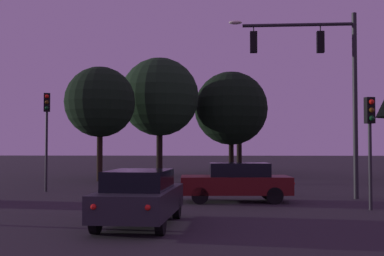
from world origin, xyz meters
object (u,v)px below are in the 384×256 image
Objects in this scene: tree_behind_sign at (239,109)px; tree_left_far at (160,97)px; traffic_light_corner_right at (47,122)px; tree_center_horizon at (231,108)px; traffic_signal_mast_arm at (322,71)px; tree_lot_edge at (100,102)px; car_crossing_left at (236,181)px; car_nearside_lane at (140,196)px; traffic_light_corner_left at (370,129)px.

tree_left_far is at bearing -127.81° from tree_behind_sign.
traffic_light_corner_right is 17.54m from tree_center_horizon.
traffic_signal_mast_arm is 0.91× the size of tree_left_far.
tree_center_horizon is at bearing 31.22° from tree_left_far.
tree_lot_edge is at bearing 139.37° from traffic_signal_mast_arm.
car_crossing_left is at bearing -92.01° from tree_center_horizon.
tree_lot_edge is (-8.53, -7.57, -0.17)m from tree_center_horizon.
tree_center_horizon reaches higher than car_nearside_lane.
traffic_signal_mast_arm is 2.01× the size of traffic_light_corner_left.
tree_behind_sign is at bearing 96.35° from traffic_light_corner_left.
traffic_light_corner_right is at bearing -98.21° from tree_lot_edge.
traffic_light_corner_left is at bearing -77.70° from traffic_signal_mast_arm.
traffic_signal_mast_arm reaches higher than traffic_light_corner_right.
tree_center_horizon reaches higher than traffic_signal_mast_arm.
car_nearside_lane is 25.24m from tree_center_horizon.
tree_center_horizon is (-0.91, -4.74, -0.32)m from tree_behind_sign.
tree_center_horizon is at bearing 56.85° from traffic_light_corner_right.
traffic_light_corner_right is at bearing -118.37° from tree_behind_sign.
traffic_light_corner_left is 18.40m from tree_lot_edge.
car_crossing_left is at bearing -54.74° from tree_lot_edge.
car_nearside_lane is at bearing -98.38° from tree_center_horizon.
tree_behind_sign is (1.56, 23.44, 4.62)m from car_crossing_left.
tree_behind_sign reaches higher than traffic_light_corner_left.
traffic_light_corner_right reaches higher than car_crossing_left.
car_crossing_left is at bearing -161.03° from traffic_signal_mast_arm.
traffic_light_corner_right is (-12.53, 2.83, -1.96)m from traffic_signal_mast_arm.
tree_lot_edge is at bearing -126.89° from tree_left_far.
tree_lot_edge reaches higher than traffic_light_corner_right.
tree_behind_sign is 0.89× the size of tree_left_far.
tree_center_horizon reaches higher than tree_lot_edge.
car_nearside_lane is at bearing -59.35° from traffic_light_corner_right.
traffic_light_corner_right is at bearing 167.26° from traffic_signal_mast_arm.
tree_left_far is at bearing 69.34° from traffic_light_corner_right.
tree_left_far reaches higher than tree_behind_sign.
traffic_signal_mast_arm is 1.77× the size of car_crossing_left.
car_crossing_left is at bearing -73.59° from tree_left_far.
tree_center_horizon is (0.66, 18.70, 4.30)m from car_crossing_left.
traffic_light_corner_right is 0.63× the size of tree_behind_sign.
tree_behind_sign is 0.95× the size of tree_center_horizon.
car_nearside_lane is at bearing -98.77° from tree_behind_sign.
traffic_light_corner_left is at bearing -25.85° from traffic_light_corner_right.
car_nearside_lane is 1.02× the size of car_crossing_left.
tree_behind_sign is (-2.87, 25.81, 2.67)m from traffic_light_corner_left.
traffic_light_corner_right is (-13.32, 6.46, 0.59)m from traffic_light_corner_left.
tree_left_far reaches higher than traffic_signal_mast_arm.
tree_center_horizon reaches higher than car_crossing_left.
traffic_signal_mast_arm is 1.03× the size of tree_behind_sign.
tree_behind_sign is at bearing 52.19° from tree_left_far.
tree_behind_sign reaches higher than car_nearside_lane.
traffic_signal_mast_arm is at bearing -40.63° from tree_lot_edge.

